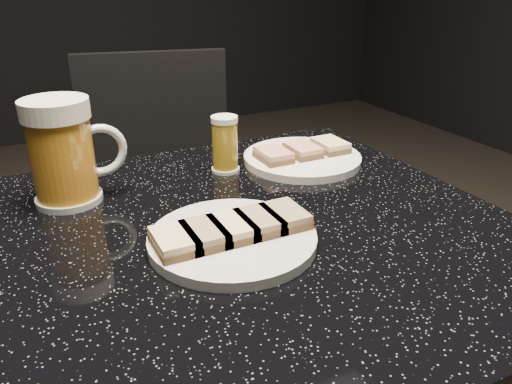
# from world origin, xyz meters

# --- Properties ---
(plate_large) EXTENTS (0.22, 0.22, 0.01)m
(plate_large) POSITION_xyz_m (-0.05, -0.03, 0.76)
(plate_large) COLOR silver
(plate_large) RESTS_ON table
(plate_small) EXTENTS (0.21, 0.21, 0.01)m
(plate_small) POSITION_xyz_m (0.18, 0.18, 0.76)
(plate_small) COLOR white
(plate_small) RESTS_ON table
(table) EXTENTS (0.70, 0.70, 0.75)m
(table) POSITION_xyz_m (0.00, 0.00, 0.51)
(table) COLOR black
(table) RESTS_ON floor
(beer_mug) EXTENTS (0.14, 0.10, 0.16)m
(beer_mug) POSITION_xyz_m (-0.22, 0.20, 0.83)
(beer_mug) COLOR silver
(beer_mug) RESTS_ON table
(beer_tumbler) EXTENTS (0.05, 0.05, 0.10)m
(beer_tumbler) POSITION_xyz_m (0.04, 0.21, 0.80)
(beer_tumbler) COLOR white
(beer_tumbler) RESTS_ON table
(chair) EXTENTS (0.49, 0.49, 0.87)m
(chair) POSITION_xyz_m (0.05, 0.68, 0.50)
(chair) COLOR black
(chair) RESTS_ON floor
(canapes_on_plate_large) EXTENTS (0.20, 0.07, 0.02)m
(canapes_on_plate_large) POSITION_xyz_m (-0.05, -0.03, 0.77)
(canapes_on_plate_large) COLOR #4C3521
(canapes_on_plate_large) RESTS_ON plate_large
(canapes_on_plate_small) EXTENTS (0.17, 0.07, 0.02)m
(canapes_on_plate_small) POSITION_xyz_m (0.18, 0.18, 0.77)
(canapes_on_plate_small) COLOR #4C3521
(canapes_on_plate_small) RESTS_ON plate_small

